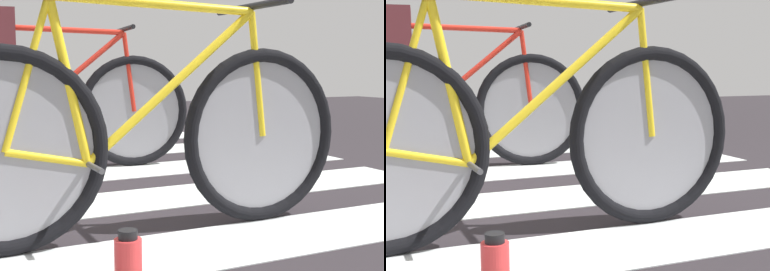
% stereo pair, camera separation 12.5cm
% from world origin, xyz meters
% --- Properties ---
extents(bicycle_1_of_3, '(1.74, 0.52, 0.93)m').
position_xyz_m(bicycle_1_of_3, '(0.86, -0.82, 0.41)').
color(bicycle_1_of_3, black).
rests_on(bicycle_1_of_3, ground).
extents(bicycle_2_of_3, '(1.73, 0.52, 0.93)m').
position_xyz_m(bicycle_2_of_3, '(0.83, 0.72, 0.41)').
color(bicycle_2_of_3, black).
rests_on(bicycle_2_of_3, ground).
extents(cyclist_2_of_3, '(0.35, 0.43, 0.98)m').
position_xyz_m(cyclist_2_of_3, '(0.52, 0.75, 0.65)').
color(cyclist_2_of_3, brown).
rests_on(cyclist_2_of_3, ground).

